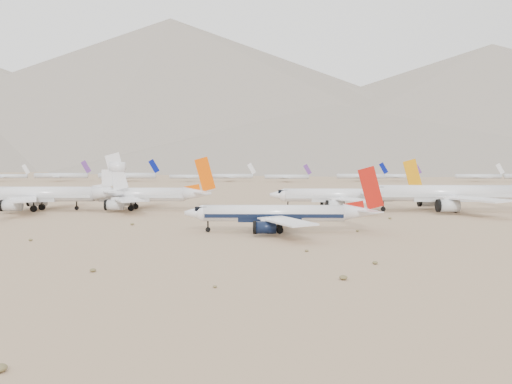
% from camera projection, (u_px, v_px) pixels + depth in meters
% --- Properties ---
extents(ground, '(7000.00, 7000.00, 0.00)m').
position_uv_depth(ground, '(251.00, 232.00, 129.06)').
color(ground, '#87694E').
rests_on(ground, ground).
extents(main_airliner, '(42.81, 41.81, 15.11)m').
position_uv_depth(main_airliner, '(282.00, 214.00, 129.44)').
color(main_airliner, white).
rests_on(main_airliner, ground).
extents(row2_navy_widebody, '(57.64, 56.36, 20.51)m').
position_uv_depth(row2_navy_widebody, '(454.00, 194.00, 183.22)').
color(row2_navy_widebody, white).
rests_on(row2_navy_widebody, ground).
extents(row2_gold_tail, '(48.05, 46.99, 17.11)m').
position_uv_depth(row2_gold_tail, '(345.00, 196.00, 189.39)').
color(row2_gold_tail, white).
rests_on(row2_gold_tail, ground).
extents(row2_orange_tail, '(49.85, 48.77, 17.78)m').
position_uv_depth(row2_orange_tail, '(135.00, 195.00, 189.18)').
color(row2_orange_tail, white).
rests_on(row2_orange_tail, ground).
extents(row2_white_trijet, '(54.09, 52.86, 19.17)m').
position_uv_depth(row2_white_trijet, '(42.00, 194.00, 185.78)').
color(row2_white_trijet, white).
rests_on(row2_white_trijet, ground).
extents(distant_storage_row, '(517.25, 57.43, 16.24)m').
position_uv_depth(distant_storage_row, '(225.00, 176.00, 471.74)').
color(distant_storage_row, silver).
rests_on(distant_storage_row, ground).
extents(mountain_range, '(7354.00, 3024.00, 470.00)m').
position_uv_depth(mountain_range, '(288.00, 106.00, 1763.33)').
color(mountain_range, slate).
rests_on(mountain_range, ground).
extents(foothills, '(4637.50, 1395.00, 155.00)m').
position_uv_depth(foothills, '(511.00, 138.00, 1214.39)').
color(foothills, slate).
rests_on(foothills, ground).
extents(desert_scrub, '(261.14, 121.67, 0.64)m').
position_uv_depth(desert_scrub, '(262.00, 254.00, 96.55)').
color(desert_scrub, brown).
rests_on(desert_scrub, ground).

